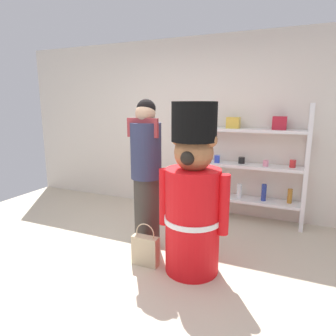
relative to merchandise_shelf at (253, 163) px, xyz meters
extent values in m
plane|color=beige|center=(-0.83, -1.98, -0.84)|extent=(6.40, 6.40, 0.00)
cube|color=silver|center=(-0.83, 0.22, 0.46)|extent=(6.40, 0.12, 2.60)
cube|color=white|center=(-0.67, -0.15, -0.02)|extent=(0.05, 0.05, 1.65)
cube|color=white|center=(0.67, -0.15, -0.02)|extent=(0.05, 0.05, 1.65)
cube|color=white|center=(-0.67, 0.15, -0.02)|extent=(0.05, 0.05, 1.65)
cube|color=white|center=(0.67, 0.15, -0.02)|extent=(0.05, 0.05, 1.65)
cube|color=white|center=(0.00, 0.00, -0.55)|extent=(1.34, 0.30, 0.04)
cube|color=white|center=(0.00, 0.00, -0.05)|extent=(1.34, 0.30, 0.04)
cube|color=white|center=(0.00, 0.00, 0.44)|extent=(1.34, 0.30, 0.04)
cylinder|color=blue|center=(-0.50, -0.04, 0.02)|extent=(0.08, 0.08, 0.10)
cylinder|color=black|center=(-0.17, 0.04, 0.01)|extent=(0.09, 0.09, 0.09)
cylinder|color=pink|center=(0.17, -0.03, 0.01)|extent=(0.07, 0.07, 0.08)
cylinder|color=red|center=(0.50, 0.03, 0.02)|extent=(0.08, 0.08, 0.10)
cylinder|color=#596B33|center=(-0.50, -0.02, -0.44)|extent=(0.08, 0.08, 0.17)
cylinder|color=silver|center=(-0.17, -0.02, -0.42)|extent=(0.07, 0.07, 0.21)
cylinder|color=navy|center=(0.17, -0.01, -0.41)|extent=(0.07, 0.07, 0.24)
cylinder|color=#B27226|center=(0.50, 0.02, -0.43)|extent=(0.06, 0.06, 0.20)
cube|color=gold|center=(-0.30, 0.00, 0.54)|extent=(0.18, 0.14, 0.15)
cube|color=#B21E2D|center=(0.30, 0.00, 0.55)|extent=(0.18, 0.14, 0.17)
cylinder|color=red|center=(-0.34, -1.58, -0.32)|extent=(0.53, 0.53, 1.04)
cylinder|color=white|center=(-0.34, -1.58, -0.30)|extent=(0.55, 0.55, 0.05)
sphere|color=#A56940|center=(-0.34, -1.58, 0.35)|extent=(0.37, 0.37, 0.37)
sphere|color=#A56940|center=(-0.49, -1.58, 0.47)|extent=(0.13, 0.13, 0.13)
sphere|color=#A56940|center=(-0.18, -1.58, 0.47)|extent=(0.13, 0.13, 0.13)
cylinder|color=black|center=(-0.34, -1.58, 0.64)|extent=(0.42, 0.42, 0.36)
cylinder|color=red|center=(-0.63, -1.58, -0.11)|extent=(0.11, 0.11, 0.57)
cylinder|color=red|center=(-0.04, -1.58, -0.11)|extent=(0.11, 0.11, 0.57)
sphere|color=black|center=(-0.34, -1.75, 0.33)|extent=(0.13, 0.13, 0.13)
cylinder|color=#38332D|center=(-0.96, -1.36, -0.42)|extent=(0.28, 0.28, 0.84)
cylinder|color=#2D3351|center=(-0.96, -1.36, 0.30)|extent=(0.34, 0.34, 0.60)
sphere|color=tan|center=(-0.96, -1.36, 0.70)|extent=(0.21, 0.21, 0.21)
cube|color=#993338|center=(-0.96, -1.42, 0.55)|extent=(0.35, 0.04, 0.20)
sphere|color=black|center=(-0.96, -1.34, 0.74)|extent=(0.20, 0.20, 0.20)
cube|color=#C1AD89|center=(-0.81, -1.69, -0.69)|extent=(0.28, 0.10, 0.31)
torus|color=#C1AD89|center=(-0.81, -1.69, -0.49)|extent=(0.21, 0.01, 0.21)
camera|label=1|loc=(0.54, -4.17, 0.79)|focal=31.72mm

